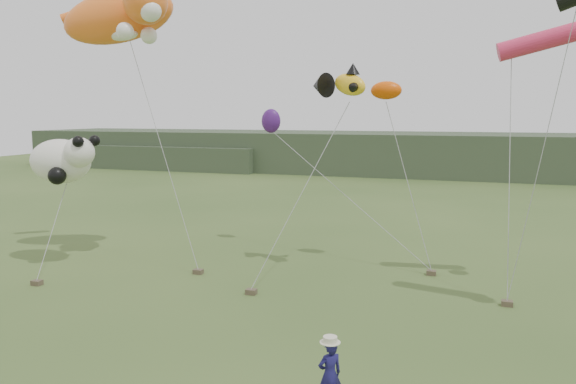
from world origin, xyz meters
name	(u,v)px	position (x,y,z in m)	size (l,w,h in m)	color
ground	(299,356)	(0.00, 0.00, 0.00)	(120.00, 120.00, 0.00)	#385123
headland	(407,154)	(-3.11, 44.69, 1.92)	(90.00, 13.00, 4.00)	#2D3D28
festival_attendant	(330,375)	(1.35, -2.14, 0.71)	(0.52, 0.34, 1.43)	#17144C
sandbag_anchors	(281,284)	(-2.34, 5.18, 0.09)	(15.74, 6.04, 0.17)	brown
cat_kite	(124,14)	(-9.55, 6.99, 9.81)	(5.96, 3.79, 3.01)	orange
fish_kite	(339,84)	(-1.02, 7.81, 6.99)	(2.60, 1.68, 1.30)	yellow
panda_kite	(63,160)	(-11.41, 5.27, 4.12)	(3.06, 1.98, 1.90)	white
misc_kites	(326,106)	(-2.16, 10.18, 6.22)	(6.41, 2.32, 2.09)	#EB5105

